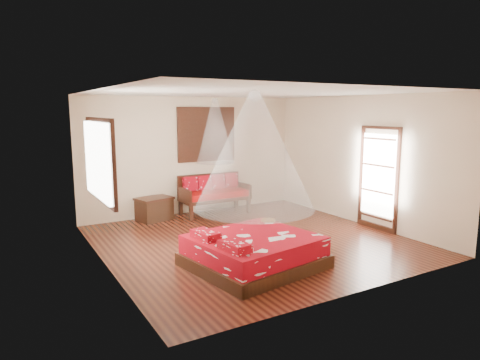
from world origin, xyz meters
The scene contains 10 objects.
room centered at (0.00, 0.00, 1.40)m, with size 5.54×5.54×2.84m.
bed centered at (-0.71, -1.18, 0.25)m, with size 2.15×2.00×0.63m.
daybed centered at (0.36, 2.38, 0.52)m, with size 1.65×0.73×0.94m.
storage_chest centered at (-1.11, 2.45, 0.27)m, with size 0.88×0.74×0.53m.
shutter_panel centered at (0.36, 2.72, 1.90)m, with size 1.52×0.06×1.32m.
window_left centered at (-2.71, 0.20, 1.70)m, with size 0.10×1.74×1.34m.
glazed_door centered at (2.72, -0.60, 1.07)m, with size 0.08×1.02×2.16m.
wine_tray centered at (0.02, -0.50, 0.56)m, with size 0.27×0.27×0.22m.
mosquito_net_main centered at (-0.70, -1.17, 1.85)m, with size 1.89×1.89×1.80m, color white.
mosquito_net_daybed centered at (0.36, 2.25, 2.00)m, with size 0.88×0.88×1.50m, color white.
Camera 1 is at (-4.19, -6.75, 2.48)m, focal length 32.00 mm.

